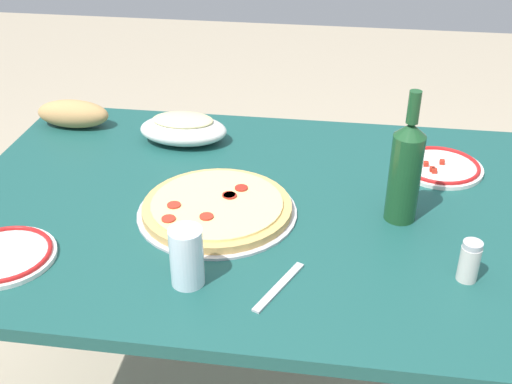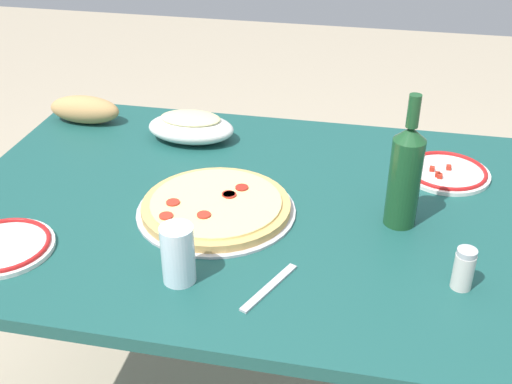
# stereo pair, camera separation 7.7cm
# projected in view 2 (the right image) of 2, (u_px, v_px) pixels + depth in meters

# --- Properties ---
(dining_table) EXTENTS (1.42, 0.97, 0.74)m
(dining_table) POSITION_uv_depth(u_px,v_px,m) (256.00, 241.00, 1.56)
(dining_table) COLOR #194C47
(dining_table) RESTS_ON ground
(pepperoni_pizza) EXTENTS (0.36, 0.36, 0.03)m
(pepperoni_pizza) POSITION_uv_depth(u_px,v_px,m) (216.00, 207.00, 1.46)
(pepperoni_pizza) COLOR #B7B7BC
(pepperoni_pizza) RESTS_ON dining_table
(baked_pasta_dish) EXTENTS (0.24, 0.15, 0.08)m
(baked_pasta_dish) POSITION_uv_depth(u_px,v_px,m) (191.00, 126.00, 1.77)
(baked_pasta_dish) COLOR white
(baked_pasta_dish) RESTS_ON dining_table
(wine_bottle) EXTENTS (0.07, 0.07, 0.30)m
(wine_bottle) POSITION_uv_depth(u_px,v_px,m) (405.00, 174.00, 1.37)
(wine_bottle) COLOR #194723
(wine_bottle) RESTS_ON dining_table
(water_glass) EXTENTS (0.07, 0.07, 0.12)m
(water_glass) POSITION_uv_depth(u_px,v_px,m) (178.00, 254.00, 1.23)
(water_glass) COLOR silver
(water_glass) RESTS_ON dining_table
(side_plate_near) EXTENTS (0.22, 0.22, 0.02)m
(side_plate_near) POSITION_uv_depth(u_px,v_px,m) (446.00, 172.00, 1.62)
(side_plate_near) COLOR white
(side_plate_near) RESTS_ON dining_table
(side_plate_far) EXTENTS (0.21, 0.21, 0.02)m
(side_plate_far) POSITION_uv_depth(u_px,v_px,m) (3.00, 246.00, 1.34)
(side_plate_far) COLOR white
(side_plate_far) RESTS_ON dining_table
(bread_loaf) EXTENTS (0.21, 0.09, 0.08)m
(bread_loaf) POSITION_uv_depth(u_px,v_px,m) (85.00, 109.00, 1.88)
(bread_loaf) COLOR tan
(bread_loaf) RESTS_ON dining_table
(spice_shaker) EXTENTS (0.04, 0.04, 0.09)m
(spice_shaker) POSITION_uv_depth(u_px,v_px,m) (464.00, 269.00, 1.22)
(spice_shaker) COLOR silver
(spice_shaker) RESTS_ON dining_table
(fork_right) EXTENTS (0.08, 0.16, 0.00)m
(fork_right) POSITION_uv_depth(u_px,v_px,m) (269.00, 287.00, 1.24)
(fork_right) COLOR #B7B7BC
(fork_right) RESTS_ON dining_table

